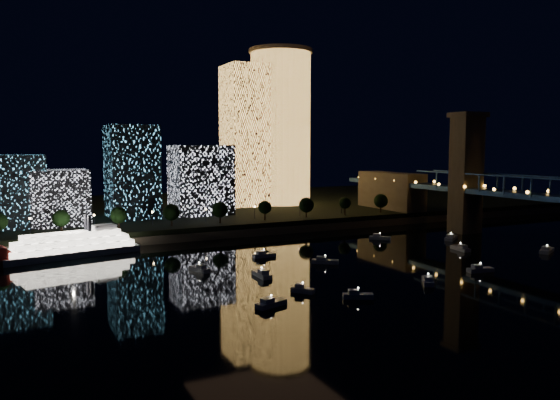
{
  "coord_description": "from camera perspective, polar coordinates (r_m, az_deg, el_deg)",
  "views": [
    {
      "loc": [
        -105.08,
        -119.54,
        36.19
      ],
      "look_at": [
        -19.12,
        55.0,
        16.9
      ],
      "focal_mm": 35.0,
      "sensor_mm": 36.0,
      "label": 1
    }
  ],
  "objects": [
    {
      "name": "tower_cylindrical",
      "position": [
        296.84,
        0.07,
        7.62
      ],
      "size": [
        34.0,
        34.0,
        82.43
      ],
      "color": "#F5AD4E",
      "rests_on": "far_bank"
    },
    {
      "name": "esplanade_trees",
      "position": [
        221.94,
        -6.47,
        -1.03
      ],
      "size": [
        166.41,
        6.65,
        8.83
      ],
      "color": "black",
      "rests_on": "far_bank"
    },
    {
      "name": "motorboats",
      "position": [
        173.08,
        10.78,
        -6.23
      ],
      "size": [
        122.36,
        71.48,
        2.78
      ],
      "color": "silver",
      "rests_on": "ground"
    },
    {
      "name": "ground",
      "position": [
        163.22,
        14.84,
        -7.34
      ],
      "size": [
        520.0,
        520.0,
        0.0
      ],
      "primitive_type": "plane",
      "color": "black",
      "rests_on": "ground"
    },
    {
      "name": "seawall",
      "position": [
        229.92,
        1.3,
        -3.02
      ],
      "size": [
        420.0,
        6.0,
        3.0
      ],
      "primitive_type": "cube",
      "color": "#6B5E4C",
      "rests_on": "ground"
    },
    {
      "name": "tower_rectangular",
      "position": [
        288.66,
        -3.45,
        6.69
      ],
      "size": [
        22.91,
        22.91,
        72.89
      ],
      "primitive_type": "cube",
      "color": "#F5AD4E",
      "rests_on": "far_bank"
    },
    {
      "name": "midrise_blocks",
      "position": [
        242.6,
        -16.18,
        1.88
      ],
      "size": [
        98.79,
        34.17,
        40.16
      ],
      "color": "silver",
      "rests_on": "far_bank"
    },
    {
      "name": "riverboat",
      "position": [
        191.54,
        -21.5,
        -4.54
      ],
      "size": [
        47.06,
        18.36,
        13.91
      ],
      "color": "silver",
      "rests_on": "ground"
    },
    {
      "name": "far_bank",
      "position": [
        300.53,
        -5.58,
        -0.8
      ],
      "size": [
        420.0,
        160.0,
        5.0
      ],
      "primitive_type": "cube",
      "color": "black",
      "rests_on": "ground"
    },
    {
      "name": "street_lamps",
      "position": [
        226.69,
        -7.75,
        -1.27
      ],
      "size": [
        132.7,
        0.7,
        5.65
      ],
      "color": "black",
      "rests_on": "far_bank"
    }
  ]
}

